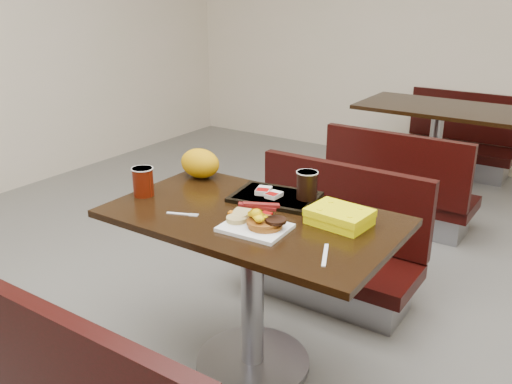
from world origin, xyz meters
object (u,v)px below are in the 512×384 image
Objects in this scene: knife at (325,255)px; tray at (275,197)px; table_far at (434,152)px; bench_far_n at (458,136)px; paper_bag at (200,163)px; fork at (178,214)px; coffee_cup_near at (143,182)px; hashbrown_sleeve_right at (274,195)px; bench_near_n at (326,239)px; bench_far_s at (404,178)px; table_near at (252,293)px; clamshell at (339,217)px; pancake_stack at (265,224)px; hashbrown_sleeve_left at (264,191)px; coffee_cup_far at (307,185)px; platter at (255,228)px.

tray reaches higher than knife.
table_far reaches higher than bench_far_n.
paper_bag reaches higher than table_far.
paper_bag is (-0.22, 0.42, 0.07)m from fork.
coffee_cup_near reaches higher than fork.
knife is at bearing -36.90° from hashbrown_sleeve_right.
fork is 0.68m from knife.
bench_far_s is (0.00, 1.20, 0.00)m from bench_near_n.
table_near is 0.43m from tray.
paper_bag is at bearing -136.57° from bench_near_n.
paper_bag is at bearing 80.97° from coffee_cup_near.
clamshell is at bearing 172.60° from knife.
table_near is 1.20× the size of bench_near_n.
paper_bag is at bearing 96.18° from fork.
table_far is 2.81m from fork.
bench_far_n is 7.48× the size of pancake_stack.
hashbrown_sleeve_left is (-0.49, 0.36, 0.03)m from knife.
pancake_stack is at bearing -125.08° from knife.
bench_far_n is 4.85× the size of paper_bag.
clamshell is (0.35, -0.07, 0.00)m from hashbrown_sleeve_right.
coffee_cup_far is at bearing 8.13° from tray.
bench_near_n is 1.04m from knife.
bench_far_s is at bearing 61.36° from fork.
coffee_cup_far reaches higher than pancake_stack.
coffee_cup_near is at bearing -159.53° from tray.
tray is (-0.02, -3.10, 0.40)m from bench_far_n.
hashbrown_sleeve_right is at bearing 92.59° from table_near.
hashbrown_sleeve_right reaches higher than platter.
clamshell is at bearing 39.91° from platter.
table_far is at bearing 165.22° from knife.
hashbrown_sleeve_left is (-0.07, -1.70, 0.42)m from bench_far_s.
coffee_cup_far is at bearing 82.96° from platter.
clamshell is (0.34, -2.49, 0.41)m from table_far.
clamshell reaches higher than fork.
bench_far_s is 1.87m from clamshell.
table_far is 9.37× the size of coffee_cup_near.
tray is (0.24, 0.37, 0.01)m from fork.
bench_near_n is 8.20× the size of coffee_cup_far.
bench_far_n is at bearing 90.00° from table_far.
table_far is at bearing 92.76° from pancake_stack.
platter is at bearing -88.03° from table_far.
hashbrown_sleeve_left is at bearing 173.58° from clamshell.
hashbrown_sleeve_left is at bearing 31.93° from coffee_cup_near.
paper_bag is (-0.40, 0.05, 0.04)m from hashbrown_sleeve_left.
knife is 0.57m from tray.
bench_far_n is (0.00, 1.40, 0.00)m from bench_far_s.
clamshell is (0.36, -0.09, 0.02)m from tray.
bench_far_s is 2.72× the size of tray.
coffee_cup_near reaches higher than bench_far_s.
fork is at bearing -106.53° from bench_near_n.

